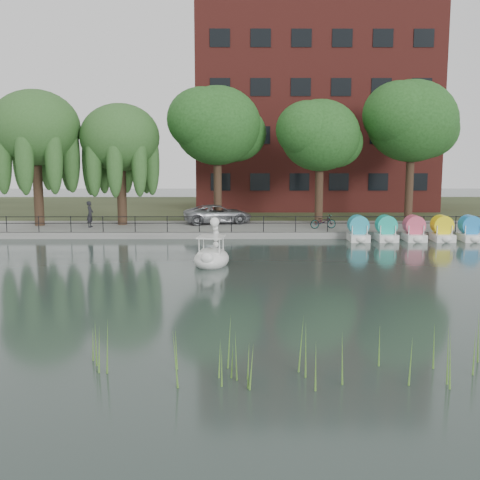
{
  "coord_description": "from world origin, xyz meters",
  "views": [
    {
      "loc": [
        0.39,
        -23.88,
        5.56
      ],
      "look_at": [
        0.5,
        4.0,
        1.3
      ],
      "focal_mm": 45.0,
      "sensor_mm": 36.0,
      "label": 1
    }
  ],
  "objects_px": {
    "pedestrian": "(90,212)",
    "swan_boat": "(212,255)",
    "minivan": "(218,213)",
    "bicycle": "(323,221)"
  },
  "relations": [
    {
      "from": "minivan",
      "to": "swan_boat",
      "type": "distance_m",
      "value": 12.98
    },
    {
      "from": "bicycle",
      "to": "pedestrian",
      "type": "relative_size",
      "value": 0.87
    },
    {
      "from": "minivan",
      "to": "bicycle",
      "type": "height_order",
      "value": "minivan"
    },
    {
      "from": "bicycle",
      "to": "swan_boat",
      "type": "height_order",
      "value": "swan_boat"
    },
    {
      "from": "minivan",
      "to": "pedestrian",
      "type": "xyz_separation_m",
      "value": [
        -8.37,
        -1.98,
        0.24
      ]
    },
    {
      "from": "bicycle",
      "to": "swan_boat",
      "type": "bearing_deg",
      "value": 135.79
    },
    {
      "from": "bicycle",
      "to": "minivan",
      "type": "bearing_deg",
      "value": 58.09
    },
    {
      "from": "bicycle",
      "to": "pedestrian",
      "type": "distance_m",
      "value": 15.32
    },
    {
      "from": "pedestrian",
      "to": "swan_boat",
      "type": "height_order",
      "value": "pedestrian"
    },
    {
      "from": "minivan",
      "to": "bicycle",
      "type": "relative_size",
      "value": 3.12
    }
  ]
}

